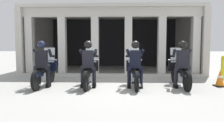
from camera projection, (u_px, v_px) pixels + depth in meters
name	position (u px, v px, depth m)	size (l,w,h in m)	color
ground_plane	(114.00, 74.00, 10.18)	(80.00, 80.00, 0.00)	#999993
station_building	(113.00, 34.00, 12.05)	(9.09, 4.97, 3.38)	black
kerb_strip	(111.00, 75.00, 9.28)	(8.59, 0.24, 0.12)	#B7B5AD
motorcycle_far_left	(45.00, 72.00, 7.10)	(0.62, 2.04, 1.35)	black
police_officer_far_left	(42.00, 60.00, 6.79)	(0.63, 0.61, 1.58)	black
motorcycle_center_left	(90.00, 72.00, 7.05)	(0.62, 2.04, 1.35)	black
police_officer_center_left	(88.00, 60.00, 6.74)	(0.63, 0.61, 1.58)	black
motorcycle_center_right	(134.00, 72.00, 7.00)	(0.62, 2.04, 1.35)	black
police_officer_center_right	(135.00, 60.00, 6.68)	(0.63, 0.61, 1.58)	black
motorcycle_far_right	(179.00, 72.00, 7.01)	(0.62, 2.04, 1.35)	black
police_officer_far_right	(182.00, 60.00, 6.69)	(0.63, 0.61, 1.58)	black
traffic_cone_flank	(220.00, 78.00, 6.97)	(0.34, 0.34, 0.59)	black
bollard_kerbside	(223.00, 67.00, 8.58)	(0.14, 0.14, 1.01)	yellow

